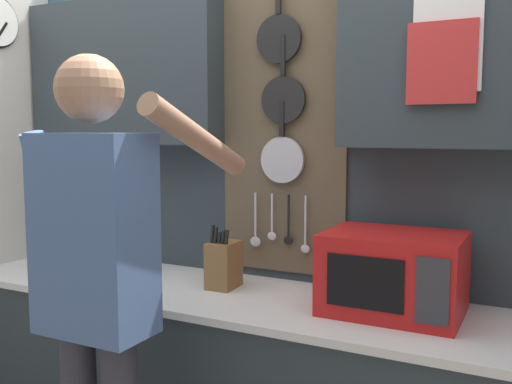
% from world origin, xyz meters
% --- Properties ---
extents(back_wall_unit, '(3.08, 0.23, 2.41)m').
position_xyz_m(back_wall_unit, '(-0.01, 0.28, 1.49)').
color(back_wall_unit, '#2D383D').
rests_on(back_wall_unit, ground_plane).
extents(microwave, '(0.49, 0.38, 0.30)m').
position_xyz_m(microwave, '(0.68, 0.06, 1.04)').
color(microwave, red).
rests_on(microwave, base_cabinet_counter).
extents(knife_block, '(0.12, 0.15, 0.27)m').
position_xyz_m(knife_block, '(-0.04, 0.06, 0.99)').
color(knife_block, brown).
rests_on(knife_block, base_cabinet_counter).
extents(utensil_crock, '(0.12, 0.12, 0.35)m').
position_xyz_m(utensil_crock, '(-0.98, 0.06, 0.98)').
color(utensil_crock, white).
rests_on(utensil_crock, base_cabinet_counter).
extents(person, '(0.54, 0.67, 1.80)m').
position_xyz_m(person, '(-0.15, -0.59, 1.08)').
color(person, '#383842').
rests_on(person, ground_plane).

